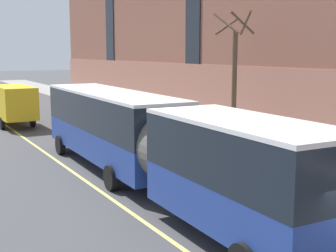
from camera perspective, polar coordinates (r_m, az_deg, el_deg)
name	(u,v)px	position (r m, az deg, el deg)	size (l,w,h in m)	color
city_bus	(145,137)	(18.12, -2.77, -1.35)	(3.26, 19.11, 3.55)	navy
parked_car_white_0	(305,166)	(19.74, 16.40, -4.65)	(2.03, 4.25, 1.56)	silver
parked_car_white_3	(120,113)	(35.23, -5.89, 1.58)	(1.94, 4.58, 1.56)	silver
box_truck	(13,103)	(35.66, -18.41, 2.70)	(2.38, 7.00, 2.92)	gold
taxi_cab	(0,110)	(38.89, -19.75, 1.80)	(1.97, 4.23, 1.56)	yellow
street_tree_far_uptown	(234,74)	(27.75, 8.09, 6.31)	(2.01, 2.01, 7.51)	brown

